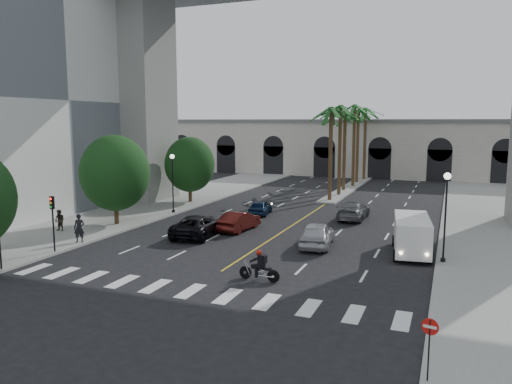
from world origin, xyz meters
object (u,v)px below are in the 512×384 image
(car_e, at_px, (260,207))
(cargo_van, at_px, (412,234))
(car_c, at_px, (197,226))
(pedestrian_b, at_px, (60,220))
(lamp_post_left_far, at_px, (173,178))
(do_not_enter_sign, at_px, (430,337))
(lamp_post_right, at_px, (446,210))
(car_a, at_px, (317,234))
(traffic_signal_far, at_px, (53,214))
(car_d, at_px, (353,210))
(pedestrian_a, at_px, (79,228))
(motorcycle_rider, at_px, (260,267))
(car_b, at_px, (239,221))

(car_e, distance_m, cargo_van, 16.27)
(car_c, bearing_deg, pedestrian_b, 8.32)
(lamp_post_left_far, xyz_separation_m, do_not_enter_sign, (22.62, -22.50, -1.62))
(lamp_post_right, bearing_deg, car_e, 145.72)
(pedestrian_b, bearing_deg, car_a, 9.95)
(car_c, xyz_separation_m, pedestrian_b, (-9.97, -2.85, 0.18))
(car_c, height_order, cargo_van, cargo_van)
(traffic_signal_far, distance_m, car_c, 9.84)
(lamp_post_left_far, height_order, lamp_post_right, same)
(car_d, distance_m, pedestrian_a, 21.94)
(pedestrian_a, relative_size, pedestrian_b, 1.21)
(car_a, bearing_deg, lamp_post_left_far, -30.80)
(lamp_post_left_far, distance_m, car_a, 16.51)
(car_c, bearing_deg, do_not_enter_sign, 129.03)
(motorcycle_rider, bearing_deg, pedestrian_b, 167.78)
(lamp_post_left_far, xyz_separation_m, pedestrian_b, (-3.87, -9.75, -2.27))
(car_d, distance_m, cargo_van, 11.40)
(cargo_van, bearing_deg, pedestrian_b, -179.61)
(motorcycle_rider, distance_m, do_not_enter_sign, 11.64)
(car_a, relative_size, car_d, 0.93)
(lamp_post_left_far, bearing_deg, lamp_post_right, -19.33)
(cargo_van, bearing_deg, traffic_signal_far, -166.05)
(car_e, distance_m, pedestrian_b, 16.64)
(car_d, relative_size, cargo_van, 0.92)
(car_a, relative_size, car_c, 0.88)
(car_a, xyz_separation_m, pedestrian_b, (-18.79, -3.09, 0.12))
(lamp_post_right, bearing_deg, car_a, 170.33)
(car_e, bearing_deg, lamp_post_right, 137.24)
(car_e, bearing_deg, lamp_post_left_far, 10.37)
(car_b, bearing_deg, car_a, 164.54)
(traffic_signal_far, height_order, car_d, traffic_signal_far)
(car_a, xyz_separation_m, car_c, (-8.81, -0.25, -0.06))
(do_not_enter_sign, bearing_deg, car_b, 141.06)
(car_b, distance_m, do_not_enter_sign, 23.43)
(car_a, distance_m, pedestrian_b, 19.04)
(lamp_post_left_far, bearing_deg, cargo_van, -17.24)
(lamp_post_right, xyz_separation_m, motorcycle_rider, (-8.80, -6.73, -2.48))
(lamp_post_left_far, relative_size, do_not_enter_sign, 2.43)
(lamp_post_left_far, height_order, car_b, lamp_post_left_far)
(pedestrian_a, bearing_deg, traffic_signal_far, -110.10)
(pedestrian_a, bearing_deg, pedestrian_b, 124.54)
(car_c, relative_size, do_not_enter_sign, 2.49)
(traffic_signal_far, relative_size, car_d, 0.70)
(car_b, xyz_separation_m, car_e, (-0.82, 6.58, -0.06))
(car_a, xyz_separation_m, cargo_van, (5.99, 0.17, 0.48))
(car_a, height_order, pedestrian_b, pedestrian_b)
(motorcycle_rider, distance_m, pedestrian_a, 14.37)
(car_c, bearing_deg, car_a, 173.99)
(car_b, distance_m, cargo_van, 12.96)
(car_b, bearing_deg, pedestrian_b, 30.81)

